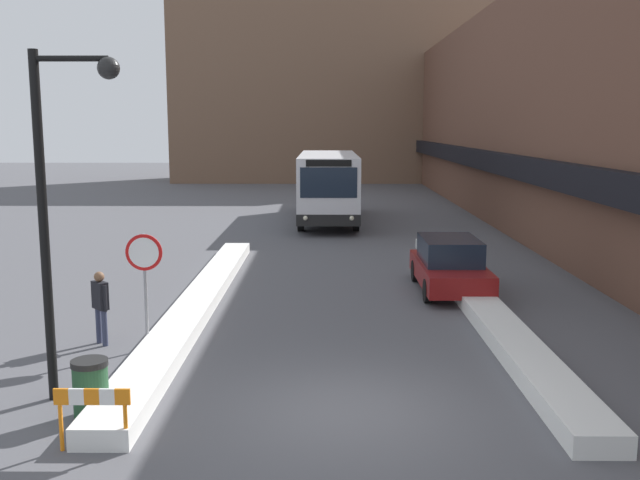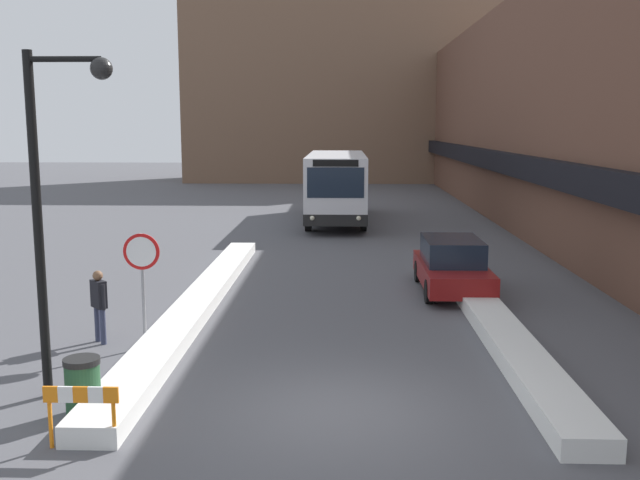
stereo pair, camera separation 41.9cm
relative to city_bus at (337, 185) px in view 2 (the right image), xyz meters
name	(u,v)px [view 2 (the right image)]	position (x,y,z in m)	size (l,w,h in m)	color
ground_plane	(336,411)	(0.19, -23.54, -1.81)	(160.00, 160.00, 0.00)	#515156
building_row_right	(548,115)	(10.17, 0.46, 3.36)	(5.50, 60.00, 10.37)	brown
building_backdrop_far	(342,78)	(0.19, 27.15, 6.84)	(26.00, 8.00, 17.29)	brown
snow_bank_left	(199,301)	(-3.41, -16.83, -1.64)	(0.90, 16.50, 0.35)	silver
snow_bank_right	(476,299)	(3.79, -16.45, -1.63)	(0.90, 17.66, 0.37)	silver
city_bus	(337,185)	(0.00, 0.00, 0.00)	(2.74, 10.37, 3.31)	silver
parked_car_front	(452,266)	(3.39, -14.84, -1.05)	(1.80, 4.30, 1.52)	maroon
stop_sign	(142,265)	(-3.87, -20.29, -0.02)	(0.76, 0.08, 2.46)	gray
street_lamp	(53,186)	(-4.51, -23.03, 1.86)	(1.46, 0.36, 5.87)	black
pedestrian	(99,300)	(-4.94, -19.93, -0.85)	(0.44, 0.45, 1.60)	#333851
trash_bin	(83,386)	(-3.92, -23.77, -1.33)	(0.59, 0.59, 0.95)	#234C2D
construction_barricade	(81,405)	(-3.48, -25.01, -1.14)	(1.10, 0.06, 0.94)	orange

